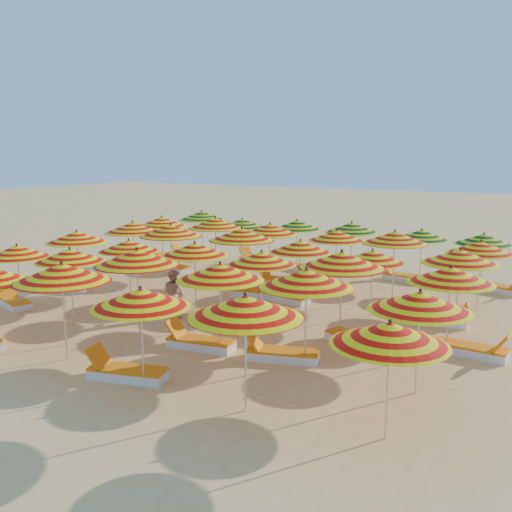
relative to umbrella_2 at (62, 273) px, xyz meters
name	(u,v)px	position (x,y,z in m)	size (l,w,h in m)	color
ground	(248,308)	(1.42, 6.07, -2.11)	(120.00, 120.00, 0.00)	#F0BE6B
umbrella_2	(62,273)	(0.00, 0.00, 0.00)	(2.69, 2.69, 2.39)	silver
umbrella_3	(141,298)	(2.63, -0.32, -0.20)	(2.45, 2.45, 2.17)	silver
umbrella_4	(245,307)	(5.09, -0.26, -0.06)	(2.84, 2.84, 2.32)	silver
umbrella_5	(390,334)	(7.72, 0.01, -0.23)	(2.44, 2.44, 2.13)	silver
umbrella_6	(17,251)	(-4.69, 2.41, -0.26)	(2.22, 2.22, 2.10)	silver
umbrella_7	(70,256)	(-2.48, 2.49, -0.20)	(2.39, 2.39, 2.16)	silver
umbrella_8	(137,257)	(0.20, 2.35, 0.00)	(2.94, 2.94, 2.40)	silver
umbrella_9	(220,272)	(2.87, 2.28, -0.10)	(2.37, 2.37, 2.28)	silver
umbrella_10	(306,278)	(5.03, 2.55, -0.07)	(2.31, 2.31, 2.31)	silver
umbrella_11	(420,301)	(7.68, 2.16, -0.18)	(2.54, 2.54, 2.19)	silver
umbrella_12	(77,237)	(-4.80, 4.92, -0.14)	(2.74, 2.74, 2.24)	silver
umbrella_13	(129,246)	(-2.40, 4.89, -0.25)	(2.15, 2.15, 2.11)	silver
umbrella_14	(195,249)	(0.16, 5.00, -0.17)	(2.53, 2.53, 2.21)	silver
umbrella_15	(262,258)	(2.45, 5.08, -0.25)	(2.54, 2.54, 2.11)	silver
umbrella_16	(342,260)	(5.07, 4.61, 0.02)	(2.87, 2.87, 2.41)	silver
umbrella_17	(451,275)	(7.72, 4.96, -0.16)	(2.66, 2.66, 2.21)	silver
umbrella_18	(133,227)	(-4.59, 7.54, -0.08)	(2.24, 2.24, 2.30)	silver
umbrella_19	(171,230)	(-2.38, 7.07, 0.00)	(2.31, 2.31, 2.40)	silver
umbrella_20	(242,234)	(0.34, 7.49, 0.00)	(2.34, 2.34, 2.40)	silver
umbrella_21	(300,247)	(2.60, 7.37, -0.22)	(2.45, 2.45, 2.15)	silver
umbrella_22	(372,256)	(5.06, 7.15, -0.29)	(2.44, 2.44, 2.07)	silver
umbrella_23	(460,257)	(7.50, 7.33, -0.10)	(2.75, 2.75, 2.28)	silver
umbrella_24	(162,222)	(-4.82, 9.58, -0.09)	(2.49, 2.49, 2.30)	silver
umbrella_25	(216,223)	(-2.32, 9.86, -0.02)	(2.68, 2.68, 2.37)	silver
umbrella_26	(270,229)	(0.25, 9.69, -0.08)	(2.86, 2.86, 2.31)	silver
umbrella_27	(336,236)	(2.78, 10.00, -0.18)	(2.30, 2.30, 2.19)	silver
umbrella_28	(395,238)	(5.00, 9.65, -0.04)	(2.69, 2.69, 2.34)	silver
umbrella_29	(481,248)	(7.72, 9.59, -0.15)	(2.65, 2.65, 2.22)	silver
umbrella_30	(202,216)	(-4.70, 12.33, -0.08)	(2.79, 2.79, 2.31)	silver
umbrella_31	(242,223)	(-2.50, 12.24, -0.27)	(2.08, 2.08, 2.09)	silver
umbrella_32	(297,225)	(0.10, 12.35, -0.21)	(2.36, 2.36, 2.16)	silver
umbrella_33	(352,228)	(2.60, 12.04, -0.13)	(2.42, 2.42, 2.25)	silver
umbrella_34	(422,235)	(5.24, 12.31, -0.25)	(2.24, 2.24, 2.11)	silver
umbrella_35	(484,239)	(7.43, 12.23, -0.25)	(2.29, 2.29, 2.11)	silver
lounger_1	(126,372)	(2.04, -0.20, -1.95)	(1.82, 0.99, 0.69)	white
lounger_2	(13,301)	(-5.29, 2.57, -1.95)	(1.83, 1.11, 0.69)	white
lounger_3	(199,342)	(2.27, 2.21, -1.95)	(1.80, 0.82, 0.69)	white
lounger_4	(281,354)	(4.43, 2.49, -1.95)	(1.83, 1.06, 0.69)	white
lounger_5	(66,287)	(-5.40, 4.83, -1.95)	(1.83, 1.09, 0.69)	white
lounger_6	(359,340)	(5.67, 4.40, -1.95)	(1.83, 1.09, 0.69)	white
lounger_7	(472,350)	(8.32, 5.05, -1.95)	(1.77, 0.72, 0.69)	white
lounger_8	(257,292)	(0.93, 7.48, -1.95)	(1.82, 0.96, 0.69)	white
lounger_9	(284,297)	(2.00, 7.41, -1.95)	(1.81, 0.87, 0.69)	white
lounger_10	(437,319)	(7.00, 7.24, -1.95)	(1.80, 0.86, 0.69)	white
lounger_11	(173,267)	(-4.31, 9.58, -1.95)	(1.82, 0.99, 0.69)	white
lounger_12	(229,272)	(-1.72, 9.89, -1.95)	(1.82, 0.98, 0.69)	white
lounger_13	(279,280)	(0.75, 9.51, -1.95)	(1.74, 0.61, 0.69)	white
lounger_14	(189,256)	(-5.30, 12.11, -1.95)	(1.76, 0.66, 0.69)	white
lounger_15	(255,261)	(-2.00, 12.48, -1.95)	(1.82, 1.19, 0.69)	white
lounger_16	(308,268)	(0.69, 12.25, -1.95)	(1.83, 1.14, 0.69)	white
lounger_17	(405,277)	(4.64, 12.47, -1.95)	(1.79, 0.78, 0.69)	white
lounger_18	(498,288)	(8.02, 12.27, -1.95)	(1.83, 1.13, 0.69)	white
beachgoer_b	(173,293)	(-0.02, 4.13, -1.38)	(0.70, 0.55, 1.45)	tan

